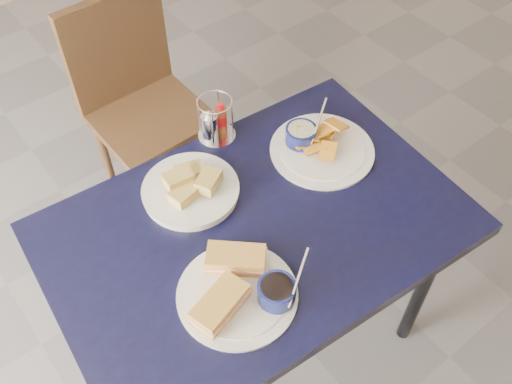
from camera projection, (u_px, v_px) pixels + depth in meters
ground at (258, 292)px, 2.19m from camera, size 6.00×6.00×0.00m
dining_table at (256, 242)px, 1.53m from camera, size 1.11×0.78×0.75m
chair_far at (137, 93)px, 2.18m from camera, size 0.41×0.39×0.86m
sandwich_plate at (241, 288)px, 1.32m from camera, size 0.31×0.29×0.12m
plantain_plate at (315, 144)px, 1.63m from camera, size 0.30×0.30×0.12m
bread_basket at (191, 188)px, 1.52m from camera, size 0.26×0.26×0.07m
condiment_caddy at (214, 122)px, 1.63m from camera, size 0.11×0.11×0.14m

